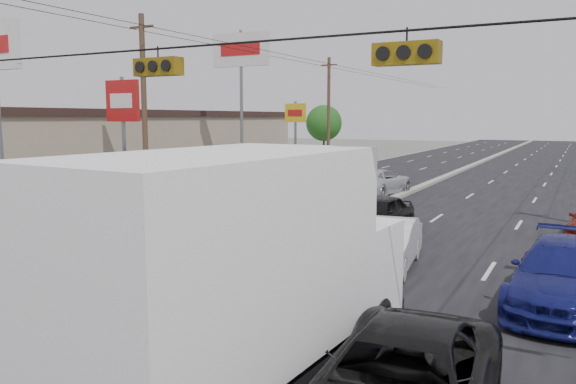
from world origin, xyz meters
name	(u,v)px	position (x,y,z in m)	size (l,w,h in m)	color
ground	(114,319)	(0.00, 0.00, 0.00)	(200.00, 200.00, 0.00)	#606356
road_surface	(435,182)	(0.00, 30.00, 0.00)	(20.00, 160.00, 0.02)	black
center_median	(435,181)	(0.00, 30.00, 0.10)	(0.50, 160.00, 0.20)	gray
strip_mall	(104,144)	(-26.00, 25.00, 2.30)	(12.00, 42.00, 4.60)	tan
parking_lot	(193,177)	(-17.00, 25.00, 0.00)	(10.00, 42.00, 0.02)	black
utility_pole_left_b	(144,106)	(-12.50, 15.00, 5.11)	(1.60, 0.30, 10.00)	#422D1E
utility_pole_left_c	(329,110)	(-12.50, 40.00, 5.11)	(1.60, 0.30, 10.00)	#422D1E
traffic_signals	(154,65)	(1.40, 0.00, 5.49)	(25.00, 0.30, 0.54)	black
pole_sign_mid	(123,107)	(-17.00, 18.00, 5.11)	(2.60, 0.25, 7.00)	slate
pole_sign_billboard	(241,59)	(-14.50, 28.00, 8.87)	(5.00, 0.25, 11.00)	slate
pole_sign_far	(295,118)	(-16.00, 40.00, 4.41)	(2.20, 0.25, 6.00)	slate
tree_left_far	(324,123)	(-22.00, 60.00, 3.72)	(4.80, 4.80, 6.12)	#382619
box_truck	(243,270)	(4.31, -1.37, 2.02)	(3.20, 7.93, 3.95)	black
tan_sedan	(28,355)	(1.40, -3.20, 0.70)	(1.97, 4.83, 1.40)	brown
red_sedan	(310,260)	(2.61, 4.64, 0.62)	(1.30, 3.74, 1.23)	#AE200A
queue_car_a	(377,215)	(2.11, 11.63, 0.73)	(1.73, 4.31, 1.47)	black
queue_car_b	(387,245)	(4.05, 6.91, 0.72)	(1.52, 4.37, 1.44)	white
queue_car_d	(564,275)	(8.80, 5.54, 0.78)	(2.19, 5.38, 1.56)	navy
oncoming_near	(210,203)	(-5.24, 10.91, 0.76)	(2.13, 5.25, 1.52)	black
oncoming_far	(377,182)	(-1.40, 21.84, 0.77)	(2.54, 5.51, 1.53)	#B3B6BC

